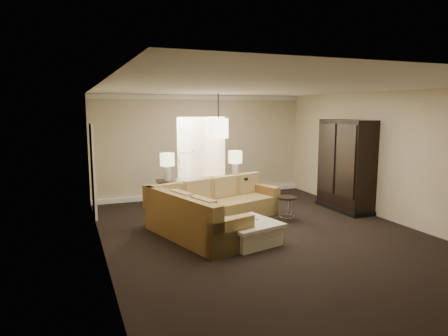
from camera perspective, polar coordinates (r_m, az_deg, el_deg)
name	(u,v)px	position (r m, az deg, el deg)	size (l,w,h in m)	color
ground	(269,237)	(7.77, 6.42, -9.79)	(8.00, 8.00, 0.00)	black
wall_back	(202,146)	(11.11, -3.21, 3.17)	(6.00, 0.04, 2.80)	beige
wall_left	(102,174)	(6.59, -17.05, -0.87)	(0.04, 8.00, 2.80)	beige
wall_right	(395,157)	(9.24, 23.22, 1.41)	(0.04, 8.00, 2.80)	beige
ceiling	(271,88)	(7.38, 6.79, 11.31)	(6.00, 8.00, 0.02)	white
crown_molding	(202,97)	(11.02, -3.18, 10.05)	(6.00, 0.10, 0.12)	white
baseboard	(203,193)	(11.27, -3.07, -3.66)	(6.00, 0.10, 0.12)	white
side_door	(93,171)	(9.41, -18.20, -0.36)	(0.05, 0.90, 2.10)	silver
foyer	(188,145)	(12.39, -5.18, 3.24)	(1.44, 2.02, 2.80)	white
sectional_sofa	(213,210)	(8.26, -1.60, -6.02)	(3.17, 3.07, 0.90)	brown
coffee_table	(248,232)	(7.35, 3.41, -9.13)	(1.21, 1.21, 0.42)	beige
console_table	(202,192)	(9.39, -3.10, -3.48)	(2.13, 0.64, 0.81)	black
armoire	(346,167)	(9.97, 16.99, 0.10)	(0.65, 1.51, 2.17)	black
drink_table	(287,204)	(8.82, 8.96, -5.04)	(0.42, 0.42, 0.53)	black
table_lamp_left	(167,162)	(9.10, -8.10, 0.81)	(0.32, 0.32, 0.62)	silver
table_lamp_right	(235,160)	(9.49, 1.62, 1.21)	(0.32, 0.32, 0.62)	silver
pendant_light	(218,128)	(9.85, -0.83, 5.72)	(0.38, 0.38, 1.09)	black
person	(172,159)	(12.57, -7.45, 1.24)	(0.62, 0.41, 1.72)	beige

